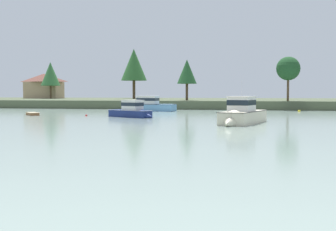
{
  "coord_description": "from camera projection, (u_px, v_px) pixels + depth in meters",
  "views": [
    {
      "loc": [
        14.17,
        -10.82,
        3.68
      ],
      "look_at": [
        6.34,
        30.1,
        1.42
      ],
      "focal_mm": 46.14,
      "sensor_mm": 36.0,
      "label": 1
    }
  ],
  "objects": [
    {
      "name": "cruiser_cream",
      "position": [
        241.0,
        118.0,
        49.75
      ],
      "size": [
        5.91,
        11.14,
        6.07
      ],
      "color": "beige",
      "rests_on": "ground"
    },
    {
      "name": "shore_tree_center_right",
      "position": [
        288.0,
        69.0,
        88.45
      ],
      "size": [
        4.87,
        4.87,
        9.13
      ],
      "color": "brown",
      "rests_on": "far_shore_bank"
    },
    {
      "name": "shore_tree_left",
      "position": [
        134.0,
        65.0,
        118.98
      ],
      "size": [
        7.13,
        7.13,
        13.8
      ],
      "color": "brown",
      "rests_on": "far_shore_bank"
    },
    {
      "name": "far_shore_bank",
      "position": [
        196.0,
        103.0,
        114.67
      ],
      "size": [
        222.31,
        48.85,
        1.84
      ],
      "primitive_type": "cube",
      "color": "#4C563D",
      "rests_on": "ground"
    },
    {
      "name": "cottage_near_water",
      "position": [
        44.0,
        86.0,
        129.08
      ],
      "size": [
        11.07,
        6.69,
        7.38
      ],
      "color": "tan",
      "rests_on": "far_shore_bank"
    },
    {
      "name": "cruiser_skyblue",
      "position": [
        147.0,
        107.0,
        84.62
      ],
      "size": [
        10.76,
        4.7,
        5.1
      ],
      "color": "#669ECC",
      "rests_on": "ground"
    },
    {
      "name": "shore_tree_right",
      "position": [
        187.0,
        72.0,
        97.01
      ],
      "size": [
        4.45,
        4.45,
        9.2
      ],
      "color": "brown",
      "rests_on": "far_shore_bank"
    },
    {
      "name": "mooring_buoy_yellow",
      "position": [
        299.0,
        111.0,
        81.57
      ],
      "size": [
        0.5,
        0.5,
        0.55
      ],
      "color": "yellow",
      "rests_on": "ground"
    },
    {
      "name": "cruiser_navy",
      "position": [
        133.0,
        113.0,
        63.13
      ],
      "size": [
        8.12,
        6.0,
        4.73
      ],
      "color": "navy",
      "rests_on": "ground"
    },
    {
      "name": "mooring_buoy_red",
      "position": [
        86.0,
        116.0,
        66.78
      ],
      "size": [
        0.33,
        0.33,
        0.38
      ],
      "color": "red",
      "rests_on": "ground"
    },
    {
      "name": "dinghy_wood",
      "position": [
        33.0,
        114.0,
        68.97
      ],
      "size": [
        3.26,
        3.38,
        0.63
      ],
      "color": "brown",
      "rests_on": "ground"
    },
    {
      "name": "shore_tree_center_left",
      "position": [
        50.0,
        74.0,
        122.72
      ],
      "size": [
        5.47,
        5.47,
        10.39
      ],
      "color": "brown",
      "rests_on": "far_shore_bank"
    }
  ]
}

